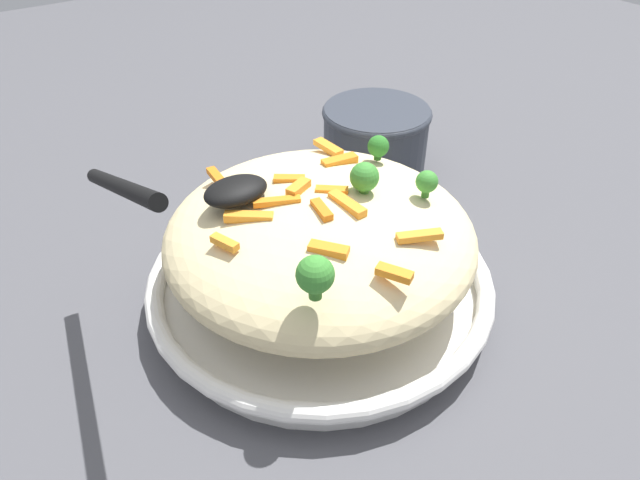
% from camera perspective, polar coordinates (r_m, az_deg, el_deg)
% --- Properties ---
extents(ground_plane, '(2.40, 2.40, 0.00)m').
position_cam_1_polar(ground_plane, '(0.56, 0.00, -5.82)').
color(ground_plane, '#4C4C51').
extents(serving_bowl, '(0.32, 0.32, 0.04)m').
position_cam_1_polar(serving_bowl, '(0.55, 0.00, -4.29)').
color(serving_bowl, white).
rests_on(serving_bowl, ground_plane).
extents(pasta_mound, '(0.28, 0.28, 0.08)m').
position_cam_1_polar(pasta_mound, '(0.51, 0.00, 0.48)').
color(pasta_mound, beige).
rests_on(pasta_mound, serving_bowl).
extents(carrot_piece_0, '(0.03, 0.02, 0.01)m').
position_cam_1_polar(carrot_piece_0, '(0.49, -2.14, 5.18)').
color(carrot_piece_0, orange).
rests_on(carrot_piece_0, pasta_mound).
extents(carrot_piece_1, '(0.04, 0.02, 0.01)m').
position_cam_1_polar(carrot_piece_1, '(0.45, 9.82, 0.40)').
color(carrot_piece_1, orange).
rests_on(carrot_piece_1, pasta_mound).
extents(carrot_piece_2, '(0.03, 0.03, 0.01)m').
position_cam_1_polar(carrot_piece_2, '(0.43, 0.85, -0.96)').
color(carrot_piece_2, orange).
rests_on(carrot_piece_2, pasta_mound).
extents(carrot_piece_3, '(0.02, 0.03, 0.01)m').
position_cam_1_polar(carrot_piece_3, '(0.42, 7.36, -3.26)').
color(carrot_piece_3, orange).
rests_on(carrot_piece_3, pasta_mound).
extents(carrot_piece_4, '(0.01, 0.03, 0.01)m').
position_cam_1_polar(carrot_piece_4, '(0.53, -10.23, 6.21)').
color(carrot_piece_4, orange).
rests_on(carrot_piece_4, pasta_mound).
extents(carrot_piece_5, '(0.03, 0.02, 0.01)m').
position_cam_1_polar(carrot_piece_5, '(0.49, 1.52, 4.64)').
color(carrot_piece_5, orange).
rests_on(carrot_piece_5, pasta_mound).
extents(carrot_piece_6, '(0.04, 0.03, 0.01)m').
position_cam_1_polar(carrot_piece_6, '(0.47, -7.05, 2.26)').
color(carrot_piece_6, orange).
rests_on(carrot_piece_6, pasta_mound).
extents(carrot_piece_7, '(0.04, 0.02, 0.01)m').
position_cam_1_polar(carrot_piece_7, '(0.54, 1.95, 7.81)').
color(carrot_piece_7, orange).
rests_on(carrot_piece_7, pasta_mound).
extents(carrot_piece_8, '(0.01, 0.04, 0.01)m').
position_cam_1_polar(carrot_piece_8, '(0.47, 2.70, 3.58)').
color(carrot_piece_8, orange).
rests_on(carrot_piece_8, pasta_mound).
extents(carrot_piece_9, '(0.01, 0.03, 0.01)m').
position_cam_1_polar(carrot_piece_9, '(0.45, -9.41, -0.25)').
color(carrot_piece_9, orange).
rests_on(carrot_piece_9, pasta_mound).
extents(carrot_piece_10, '(0.01, 0.03, 0.01)m').
position_cam_1_polar(carrot_piece_10, '(0.47, 0.16, 2.92)').
color(carrot_piece_10, orange).
rests_on(carrot_piece_10, pasta_mound).
extents(carrot_piece_11, '(0.01, 0.04, 0.01)m').
position_cam_1_polar(carrot_piece_11, '(0.57, 0.82, 9.16)').
color(carrot_piece_11, orange).
rests_on(carrot_piece_11, pasta_mound).
extents(carrot_piece_12, '(0.03, 0.02, 0.01)m').
position_cam_1_polar(carrot_piece_12, '(0.51, -3.06, 5.99)').
color(carrot_piece_12, orange).
rests_on(carrot_piece_12, pasta_mound).
extents(carrot_piece_13, '(0.04, 0.02, 0.01)m').
position_cam_1_polar(carrot_piece_13, '(0.48, -4.29, 3.84)').
color(carrot_piece_13, orange).
rests_on(carrot_piece_13, pasta_mound).
extents(broccoli_floret_0, '(0.02, 0.02, 0.02)m').
position_cam_1_polar(broccoli_floret_0, '(0.55, 5.78, 9.18)').
color(broccoli_floret_0, '#296820').
rests_on(broccoli_floret_0, pasta_mound).
extents(broccoli_floret_1, '(0.02, 0.02, 0.02)m').
position_cam_1_polar(broccoli_floret_1, '(0.50, 10.52, 5.65)').
color(broccoli_floret_1, '#377928').
rests_on(broccoli_floret_1, pasta_mound).
extents(broccoli_floret_2, '(0.03, 0.03, 0.03)m').
position_cam_1_polar(broccoli_floret_2, '(0.49, 4.42, 6.19)').
color(broccoli_floret_2, '#377928').
rests_on(broccoli_floret_2, pasta_mound).
extents(broccoli_floret_3, '(0.03, 0.03, 0.03)m').
position_cam_1_polar(broccoli_floret_3, '(0.39, -0.48, -3.51)').
color(broccoli_floret_3, '#377928').
rests_on(broccoli_floret_3, pasta_mound).
extents(serving_spoon, '(0.13, 0.19, 0.09)m').
position_cam_1_polar(serving_spoon, '(0.47, -12.52, 4.93)').
color(serving_spoon, black).
rests_on(serving_spoon, pasta_mound).
extents(companion_bowl, '(0.14, 0.14, 0.08)m').
position_cam_1_polar(companion_bowl, '(0.75, 5.51, 10.31)').
color(companion_bowl, '#333842').
rests_on(companion_bowl, ground_plane).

